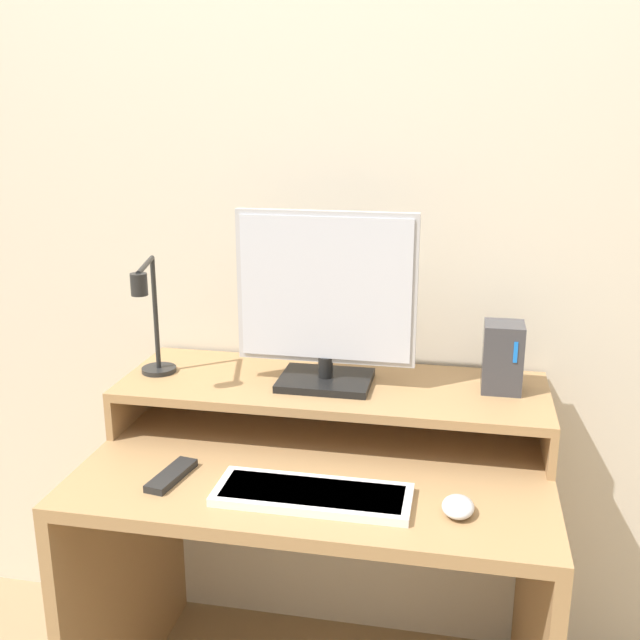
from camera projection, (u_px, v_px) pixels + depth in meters
The scene contains 9 objects.
wall_back at pixel (348, 206), 1.93m from camera, with size 6.00×0.05×2.50m.
desk at pixel (320, 540), 1.79m from camera, with size 1.04×0.68×0.72m.
monitor_shelf at pixel (332, 390), 1.85m from camera, with size 1.04×0.36×0.12m.
monitor at pixel (326, 301), 1.78m from camera, with size 0.43×0.17×0.42m.
desk_lamp at pixel (151, 323), 1.81m from camera, with size 0.11×0.24×0.30m.
router_dock at pixel (503, 357), 1.77m from camera, with size 0.09×0.10×0.17m.
keyboard at pixel (313, 494), 1.53m from camera, with size 0.41×0.15×0.02m.
mouse at pixel (458, 507), 1.48m from camera, with size 0.06×0.09×0.03m.
remote_control at pixel (171, 475), 1.62m from camera, with size 0.07×0.15×0.02m.
Camera 1 is at (0.31, -1.20, 1.50)m, focal length 42.00 mm.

